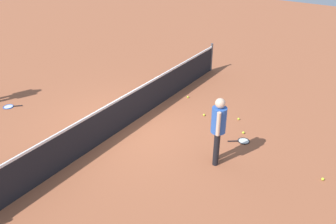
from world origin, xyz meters
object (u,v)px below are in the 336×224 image
object	(u,v)px
tennis_ball_midcourt	(239,119)
tennis_ball_baseline	(323,179)
tennis_racket_far_player	(9,107)
player_near_side	(218,126)
tennis_ball_by_net	(204,115)
tennis_ball_near_player	(188,97)
tennis_ball_stray_left	(243,133)
tennis_racket_near_player	(243,141)

from	to	relation	value
tennis_ball_midcourt	tennis_ball_baseline	distance (m)	3.03
tennis_racket_far_player	player_near_side	bearing A→B (deg)	-80.55
tennis_ball_by_net	tennis_ball_baseline	world-z (taller)	same
tennis_racket_far_player	tennis_ball_baseline	size ratio (longest dim) A/B	8.16
tennis_ball_near_player	tennis_ball_stray_left	size ratio (longest dim) A/B	1.00
tennis_racket_far_player	tennis_ball_stray_left	distance (m)	7.19
player_near_side	tennis_ball_near_player	world-z (taller)	player_near_side
tennis_racket_near_player	tennis_ball_stray_left	bearing A→B (deg)	20.76
tennis_ball_near_player	tennis_ball_midcourt	distance (m)	2.00
tennis_racket_far_player	tennis_racket_near_player	bearing A→B (deg)	-71.48
tennis_ball_by_net	tennis_ball_stray_left	distance (m)	1.39
player_near_side	tennis_ball_baseline	xyz separation A→B (m)	(0.73, -2.31, -0.98)
tennis_ball_by_net	tennis_racket_far_player	bearing A→B (deg)	118.72
tennis_ball_baseline	tennis_ball_stray_left	bearing A→B (deg)	70.00
player_near_side	tennis_racket_far_player	size ratio (longest dim) A/B	3.16
tennis_ball_near_player	tennis_ball_baseline	bearing A→B (deg)	-111.57
tennis_ball_stray_left	tennis_ball_by_net	bearing A→B (deg)	79.02
tennis_ball_near_player	tennis_ball_baseline	xyz separation A→B (m)	(-1.83, -4.63, 0.00)
tennis_racket_far_player	tennis_ball_midcourt	size ratio (longest dim) A/B	8.16
player_near_side	tennis_ball_midcourt	distance (m)	2.40
tennis_ball_midcourt	tennis_ball_baseline	world-z (taller)	same
tennis_ball_by_net	tennis_ball_midcourt	xyz separation A→B (m)	(0.35, -0.95, 0.00)
tennis_ball_by_net	tennis_ball_baseline	distance (m)	3.77
player_near_side	tennis_ball_baseline	bearing A→B (deg)	-72.53
tennis_ball_baseline	tennis_ball_stray_left	size ratio (longest dim) A/B	1.00
tennis_racket_far_player	tennis_ball_midcourt	world-z (taller)	tennis_ball_midcourt
tennis_racket_far_player	tennis_ball_baseline	bearing A→B (deg)	-78.43
tennis_ball_by_net	tennis_ball_stray_left	bearing A→B (deg)	-100.98
player_near_side	tennis_ball_by_net	world-z (taller)	player_near_side
tennis_ball_baseline	player_near_side	bearing A→B (deg)	107.47
tennis_ball_by_net	tennis_ball_midcourt	distance (m)	1.01
player_near_side	tennis_racket_near_player	distance (m)	1.56
tennis_ball_by_net	tennis_ball_midcourt	size ratio (longest dim) A/B	1.00
tennis_ball_by_net	player_near_side	bearing A→B (deg)	-144.14
tennis_racket_near_player	tennis_ball_near_player	size ratio (longest dim) A/B	8.64
tennis_racket_near_player	tennis_ball_baseline	xyz separation A→B (m)	(-0.46, -2.11, 0.02)
player_near_side	tennis_ball_stray_left	world-z (taller)	player_near_side
tennis_ball_midcourt	tennis_ball_baseline	xyz separation A→B (m)	(-1.44, -2.66, 0.00)
player_near_side	tennis_racket_far_player	xyz separation A→B (m)	(-1.10, 6.62, -1.00)
player_near_side	tennis_racket_near_player	world-z (taller)	player_near_side
tennis_ball_by_net	tennis_ball_baseline	bearing A→B (deg)	-106.69
tennis_racket_near_player	tennis_ball_midcourt	world-z (taller)	tennis_ball_midcourt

